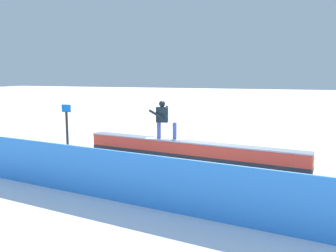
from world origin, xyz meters
The scene contains 5 objects.
ground_plane centered at (0.00, 0.00, 0.00)m, with size 120.00×120.00×0.00m, color white.
grind_box centered at (0.00, 0.00, 0.31)m, with size 7.92×1.68×0.68m.
snowboarder centered at (0.97, -0.11, 1.40)m, with size 1.53×0.57×1.35m.
safety_fence centered at (0.00, 4.47, 0.60)m, with size 12.67×0.06×1.20m, color #3587EE.
trail_marker centered at (5.12, -0.33, 0.95)m, with size 0.40×0.10×1.76m.
Camera 1 is at (-3.40, 11.67, 2.95)m, focal length 38.85 mm.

